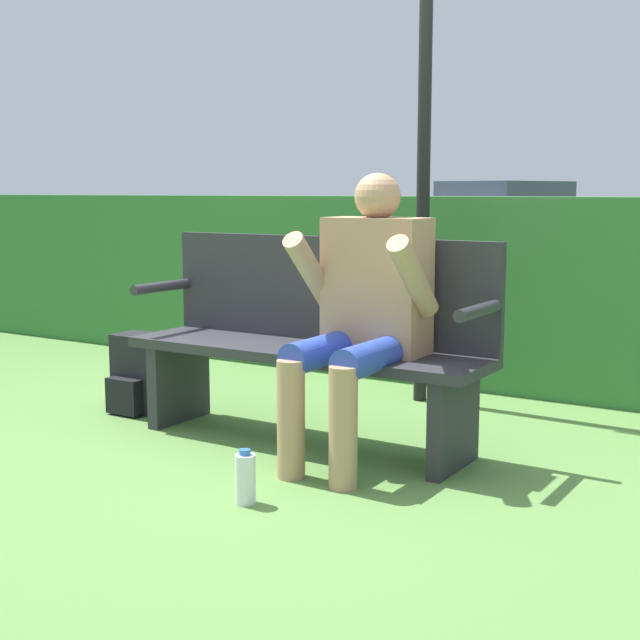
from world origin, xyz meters
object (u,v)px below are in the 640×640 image
Objects in this scene: backpack at (140,375)px; water_bottle at (245,478)px; parked_car at (505,222)px; person_seated at (364,305)px; signpost at (424,128)px; park_bench at (312,339)px.

water_bottle is (1.28, -0.82, -0.09)m from backpack.
parked_car is at bearing 106.03° from water_bottle.
backpack is (-1.37, 0.11, -0.47)m from person_seated.
signpost is at bearing 103.49° from person_seated.
park_bench is at bearing 158.86° from person_seated.
park_bench is at bearing -94.97° from signpost.
person_seated reaches higher than water_bottle.
park_bench is 0.40× the size of parked_car.
person_seated is 3.01× the size of backpack.
parked_car is at bearing 100.66° from backpack.
backpack is at bearing -178.94° from park_bench.
signpost is 0.61× the size of parked_car.
park_bench is 1.07m from backpack.
signpost reaches higher than parked_car.
signpost is (-0.26, 1.08, 0.79)m from person_seated.
person_seated is 11.18m from parked_car.
water_bottle is 2.24m from signpost.
water_bottle is 0.08× the size of signpost.
signpost reaches higher than water_bottle.
water_bottle is 11.83m from parked_car.
park_bench is 0.66× the size of signpost.
signpost is at bearing -146.53° from parked_car.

